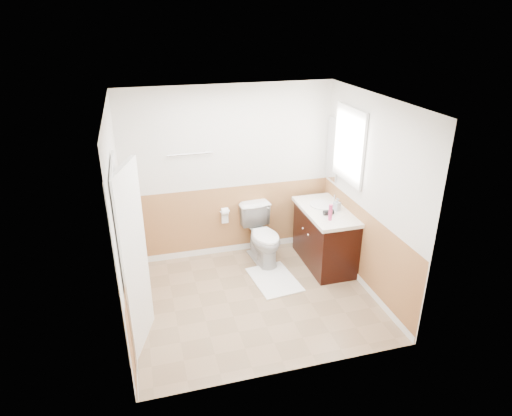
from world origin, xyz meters
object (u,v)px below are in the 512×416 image
object	(u,v)px
bath_mat	(274,280)
soap_dispenser	(337,204)
lotion_bottle	(330,212)
toilet	(263,236)
vanity_cabinet	(325,238)

from	to	relation	value
bath_mat	soap_dispenser	distance (m)	1.34
bath_mat	lotion_bottle	bearing A→B (deg)	-5.23
soap_dispenser	toilet	bearing A→B (deg)	159.24
toilet	lotion_bottle	xyz separation A→B (m)	(0.73, -0.63, 0.55)
bath_mat	vanity_cabinet	bearing A→B (deg)	17.00
vanity_cabinet	bath_mat	bearing A→B (deg)	-163.00
toilet	bath_mat	size ratio (longest dim) A/B	1.01
soap_dispenser	bath_mat	bearing A→B (deg)	-168.21
bath_mat	soap_dispenser	size ratio (longest dim) A/B	4.51
vanity_cabinet	lotion_bottle	size ratio (longest dim) A/B	5.00
lotion_bottle	soap_dispenser	xyz separation A→B (m)	(0.22, 0.27, -0.02)
toilet	soap_dispenser	size ratio (longest dim) A/B	4.57
toilet	lotion_bottle	size ratio (longest dim) A/B	3.69
vanity_cabinet	lotion_bottle	bearing A→B (deg)	-107.28
toilet	vanity_cabinet	xyz separation A→B (m)	(0.83, -0.31, -0.01)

